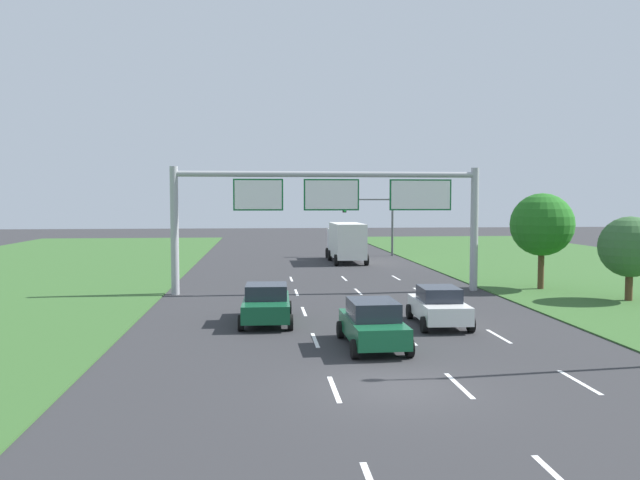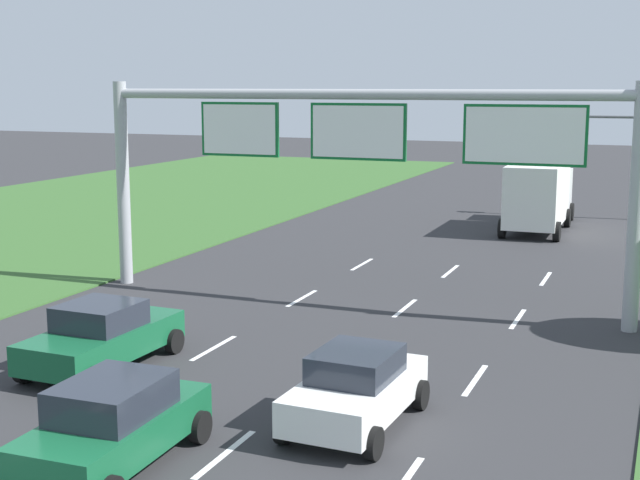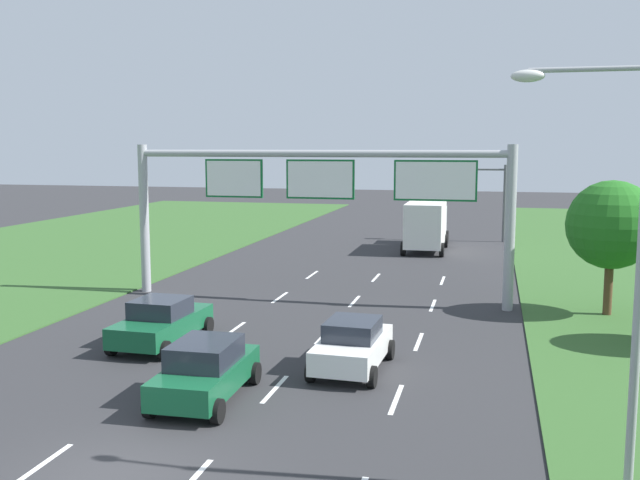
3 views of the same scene
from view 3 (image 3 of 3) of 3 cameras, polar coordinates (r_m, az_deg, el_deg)
ground_plane at (r=16.48m, az=-16.33°, el=-17.63°), size 200.00×200.00×0.00m
lane_dashes_inner_left at (r=19.69m, az=-16.40°, el=-13.37°), size 0.14×44.40×0.01m
lane_dashes_inner_right at (r=18.27m, az=-6.52°, el=-14.78°), size 0.14×44.40×0.01m
lane_dashes_slip at (r=17.45m, az=4.76°, el=-15.86°), size 0.14×44.40×0.01m
car_near_red at (r=22.36m, az=2.62°, el=-8.37°), size 2.20×4.05×1.60m
car_lead_silver at (r=25.76m, az=-12.55°, el=-6.40°), size 2.29×4.54×1.64m
car_mid_lane at (r=20.05m, az=-9.14°, el=-10.24°), size 2.13×4.24×1.66m
box_truck at (r=48.42m, az=8.54°, el=1.31°), size 2.75×7.87×3.27m
sign_gantry at (r=31.64m, az=0.18°, el=3.94°), size 17.24×0.44×7.00m
traffic_light_mast at (r=53.25m, az=12.47°, el=4.05°), size 4.76×0.49×5.60m
street_lamp at (r=14.72m, az=22.92°, el=-0.27°), size 2.61×0.32×8.50m
roadside_tree_far at (r=31.13m, az=22.29°, el=1.12°), size 3.60×3.60×5.57m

